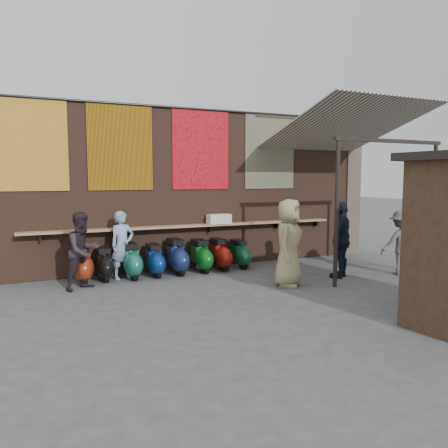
# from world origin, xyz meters

# --- Properties ---
(ground) EXTENTS (70.00, 70.00, 0.00)m
(ground) POSITION_xyz_m (0.00, 0.00, 0.00)
(ground) COLOR #474749
(ground) RESTS_ON ground
(brick_wall) EXTENTS (10.00, 0.40, 4.00)m
(brick_wall) POSITION_xyz_m (0.00, 2.70, 2.00)
(brick_wall) COLOR brown
(brick_wall) RESTS_ON ground
(pier_right) EXTENTS (0.50, 0.50, 4.00)m
(pier_right) POSITION_xyz_m (5.20, 2.70, 2.00)
(pier_right) COLOR #4C4238
(pier_right) RESTS_ON ground
(eating_counter) EXTENTS (8.00, 0.32, 0.05)m
(eating_counter) POSITION_xyz_m (0.00, 2.33, 1.10)
(eating_counter) COLOR #9E7A51
(eating_counter) RESTS_ON brick_wall
(shelf_box) EXTENTS (0.59, 0.31, 0.24)m
(shelf_box) POSITION_xyz_m (0.71, 2.30, 1.25)
(shelf_box) COLOR white
(shelf_box) RESTS_ON eating_counter
(tapestry_redgold) EXTENTS (1.50, 0.02, 2.00)m
(tapestry_redgold) POSITION_xyz_m (-3.60, 2.48, 3.00)
(tapestry_redgold) COLOR #9C3316
(tapestry_redgold) RESTS_ON brick_wall
(tapestry_sun) EXTENTS (1.50, 0.02, 2.00)m
(tapestry_sun) POSITION_xyz_m (-1.70, 2.48, 3.00)
(tapestry_sun) COLOR orange
(tapestry_sun) RESTS_ON brick_wall
(tapestry_orange) EXTENTS (1.50, 0.02, 2.00)m
(tapestry_orange) POSITION_xyz_m (0.30, 2.48, 3.00)
(tapestry_orange) COLOR red
(tapestry_orange) RESTS_ON brick_wall
(tapestry_multi) EXTENTS (1.50, 0.02, 2.00)m
(tapestry_multi) POSITION_xyz_m (2.30, 2.48, 3.00)
(tapestry_multi) COLOR #215479
(tapestry_multi) RESTS_ON brick_wall
(hang_rail) EXTENTS (9.50, 0.06, 0.06)m
(hang_rail) POSITION_xyz_m (0.00, 2.47, 3.98)
(hang_rail) COLOR black
(hang_rail) RESTS_ON brick_wall
(scooter_stool_0) EXTENTS (0.40, 0.88, 0.84)m
(scooter_stool_0) POSITION_xyz_m (-2.70, 1.97, 0.42)
(scooter_stool_0) COLOR #9F3315
(scooter_stool_0) RESTS_ON ground
(scooter_stool_1) EXTENTS (0.35, 0.77, 0.73)m
(scooter_stool_1) POSITION_xyz_m (-2.22, 2.03, 0.37)
(scooter_stool_1) COLOR black
(scooter_stool_1) RESTS_ON ground
(scooter_stool_2) EXTENTS (0.38, 0.84, 0.80)m
(scooter_stool_2) POSITION_xyz_m (-1.62, 1.97, 0.40)
(scooter_stool_2) COLOR #1C7159
(scooter_stool_2) RESTS_ON ground
(scooter_stool_3) EXTENTS (0.35, 0.78, 0.74)m
(scooter_stool_3) POSITION_xyz_m (-1.08, 1.96, 0.37)
(scooter_stool_3) COLOR navy
(scooter_stool_3) RESTS_ON ground
(scooter_stool_4) EXTENTS (0.39, 0.87, 0.83)m
(scooter_stool_4) POSITION_xyz_m (-0.54, 1.97, 0.41)
(scooter_stool_4) COLOR navy
(scooter_stool_4) RESTS_ON ground
(scooter_stool_5) EXTENTS (0.37, 0.82, 0.78)m
(scooter_stool_5) POSITION_xyz_m (0.08, 1.97, 0.39)
(scooter_stool_5) COLOR #0D5E18
(scooter_stool_5) RESTS_ON ground
(scooter_stool_6) EXTENTS (0.36, 0.81, 0.77)m
(scooter_stool_6) POSITION_xyz_m (0.61, 2.00, 0.38)
(scooter_stool_6) COLOR maroon
(scooter_stool_6) RESTS_ON ground
(scooter_stool_7) EXTENTS (0.33, 0.74, 0.71)m
(scooter_stool_7) POSITION_xyz_m (1.16, 2.02, 0.35)
(scooter_stool_7) COLOR #105331
(scooter_stool_7) RESTS_ON ground
(diner_left) EXTENTS (0.65, 0.52, 1.54)m
(diner_left) POSITION_xyz_m (-1.81, 2.00, 0.77)
(diner_left) COLOR #8DA4CD
(diner_left) RESTS_ON ground
(diner_right) EXTENTS (0.97, 0.91, 1.60)m
(diner_right) POSITION_xyz_m (-2.73, 1.40, 0.80)
(diner_right) COLOR #292027
(diner_right) RESTS_ON ground
(shopper_navy) EXTENTS (1.08, 0.92, 1.74)m
(shopper_navy) POSITION_xyz_m (2.79, 0.07, 0.87)
(shopper_navy) COLOR black
(shopper_navy) RESTS_ON ground
(shopper_grey) EXTENTS (1.09, 0.78, 1.53)m
(shopper_grey) POSITION_xyz_m (4.29, -0.27, 0.76)
(shopper_grey) COLOR slate
(shopper_grey) RESTS_ON ground
(shopper_tan) EXTENTS (1.06, 1.04, 1.84)m
(shopper_tan) POSITION_xyz_m (1.25, -0.12, 0.92)
(shopper_tan) COLOR tan
(shopper_tan) RESTS_ON ground
(stall_sign) EXTENTS (1.19, 0.22, 0.50)m
(stall_sign) POSITION_xyz_m (2.54, -2.78, 1.83)
(stall_sign) COLOR gold
(stall_sign) RESTS_ON market_stall
(stall_shelf) EXTENTS (1.93, 0.38, 0.06)m
(stall_shelf) POSITION_xyz_m (2.54, -2.78, 0.92)
(stall_shelf) COLOR #473321
(stall_shelf) RESTS_ON market_stall
(awning_canvas) EXTENTS (3.20, 3.28, 0.97)m
(awning_canvas) POSITION_xyz_m (3.50, 0.90, 3.55)
(awning_canvas) COLOR beige
(awning_canvas) RESTS_ON brick_wall
(awning_ledger) EXTENTS (3.30, 0.08, 0.12)m
(awning_ledger) POSITION_xyz_m (3.50, 2.49, 3.95)
(awning_ledger) COLOR #33261C
(awning_ledger) RESTS_ON brick_wall
(awning_header) EXTENTS (3.00, 0.08, 0.08)m
(awning_header) POSITION_xyz_m (3.50, -0.60, 3.08)
(awning_header) COLOR black
(awning_header) RESTS_ON awning_post_left
(awning_post_left) EXTENTS (0.09, 0.09, 3.10)m
(awning_post_left) POSITION_xyz_m (2.10, -0.60, 1.55)
(awning_post_left) COLOR black
(awning_post_left) RESTS_ON ground
(awning_post_right) EXTENTS (0.09, 0.09, 3.10)m
(awning_post_right) POSITION_xyz_m (4.90, -0.60, 1.55)
(awning_post_right) COLOR black
(awning_post_right) RESTS_ON ground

